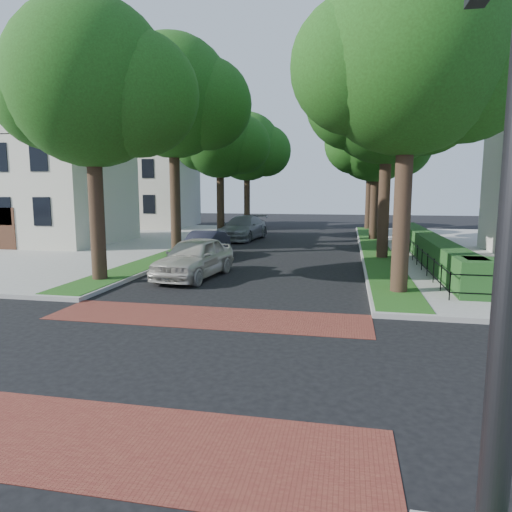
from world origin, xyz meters
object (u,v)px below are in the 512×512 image
Objects in this scene: parked_car_middle at (204,245)px; traffic_signal at (493,43)px; parked_car_rear at (243,228)px; parked_car_front at (194,258)px.

traffic_signal is at bearing -60.90° from parked_car_middle.
traffic_signal is at bearing -66.61° from parked_car_rear.
parked_car_middle is (-8.49, 18.48, -4.01)m from traffic_signal.
parked_car_middle is at bearing 110.33° from parked_car_front.
traffic_signal is 1.88× the size of parked_car_middle.
parked_car_front reaches higher than parked_car_middle.
parked_car_front is (-7.19, 13.16, -3.89)m from traffic_signal.
parked_car_rear is at bearing 101.78° from parked_car_front.
parked_car_front is 0.82× the size of parked_car_rear.
parked_car_front is 1.13× the size of parked_car_middle.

